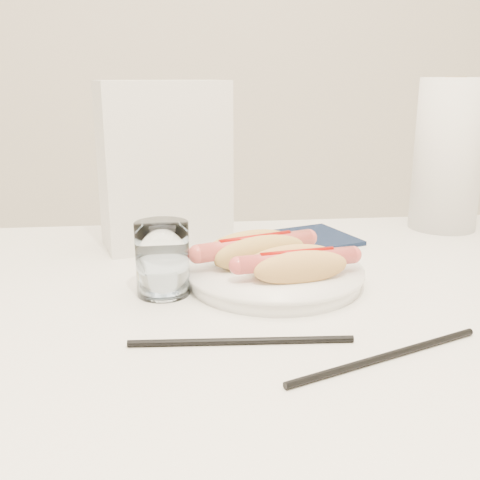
{
  "coord_description": "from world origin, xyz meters",
  "views": [
    {
      "loc": [
        -0.1,
        -0.67,
        1.03
      ],
      "look_at": [
        -0.02,
        0.03,
        0.82
      ],
      "focal_mm": 42.39,
      "sensor_mm": 36.0,
      "label": 1
    }
  ],
  "objects": [
    {
      "name": "table",
      "position": [
        0.0,
        0.0,
        0.69
      ],
      "size": [
        1.2,
        0.8,
        0.75
      ],
      "color": "white",
      "rests_on": "ground"
    },
    {
      "name": "plate",
      "position": [
        0.03,
        0.05,
        0.76
      ],
      "size": [
        0.24,
        0.24,
        0.02
      ],
      "primitive_type": "cylinder",
      "rotation": [
        0.0,
        0.0,
        0.01
      ],
      "color": "white",
      "rests_on": "table"
    },
    {
      "name": "hotdog_left",
      "position": [
        0.0,
        0.07,
        0.79
      ],
      "size": [
        0.17,
        0.11,
        0.05
      ],
      "rotation": [
        0.0,
        0.0,
        0.35
      ],
      "color": "tan",
      "rests_on": "plate"
    },
    {
      "name": "hotdog_right",
      "position": [
        0.05,
        0.01,
        0.79
      ],
      "size": [
        0.16,
        0.08,
        0.04
      ],
      "rotation": [
        0.0,
        0.0,
        0.17
      ],
      "color": "#DFA557",
      "rests_on": "plate"
    },
    {
      "name": "water_glass",
      "position": [
        -0.13,
        0.03,
        0.8
      ],
      "size": [
        0.07,
        0.07,
        0.1
      ],
      "primitive_type": "cylinder",
      "color": "white",
      "rests_on": "table"
    },
    {
      "name": "chopstick_near",
      "position": [
        -0.04,
        -0.13,
        0.75
      ],
      "size": [
        0.24,
        0.02,
        0.01
      ],
      "primitive_type": "cylinder",
      "rotation": [
        0.0,
        1.57,
        -0.07
      ],
      "color": "black",
      "rests_on": "table"
    },
    {
      "name": "chopstick_far",
      "position": [
        0.1,
        -0.18,
        0.75
      ],
      "size": [
        0.23,
        0.1,
        0.01
      ],
      "primitive_type": "cylinder",
      "rotation": [
        0.0,
        1.57,
        0.38
      ],
      "color": "black",
      "rests_on": "table"
    },
    {
      "name": "napkin_box",
      "position": [
        -0.12,
        0.26,
        0.88
      ],
      "size": [
        0.22,
        0.16,
        0.27
      ],
      "primitive_type": "cube",
      "rotation": [
        0.0,
        0.0,
        0.25
      ],
      "color": "silver",
      "rests_on": "table"
    },
    {
      "name": "navy_napkin",
      "position": [
        0.13,
        0.25,
        0.75
      ],
      "size": [
        0.17,
        0.17,
        0.01
      ],
      "primitive_type": "cube",
      "rotation": [
        0.0,
        0.0,
        0.34
      ],
      "color": "#101B33",
      "rests_on": "table"
    },
    {
      "name": "paper_towel_roll",
      "position": [
        0.39,
        0.31,
        0.89
      ],
      "size": [
        0.16,
        0.16,
        0.27
      ],
      "primitive_type": "cylinder",
      "rotation": [
        0.0,
        0.0,
        0.35
      ],
      "color": "silver",
      "rests_on": "table"
    }
  ]
}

